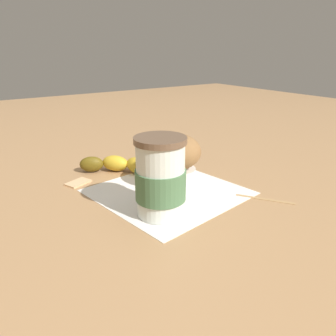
% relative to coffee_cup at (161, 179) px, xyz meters
% --- Properties ---
extents(ground_plane, '(3.00, 3.00, 0.00)m').
position_rel_coffee_cup_xyz_m(ground_plane, '(0.07, -0.06, -0.07)').
color(ground_plane, '#A87C51').
extents(paper_napkin, '(0.30, 0.30, 0.00)m').
position_rel_coffee_cup_xyz_m(paper_napkin, '(0.07, -0.06, -0.07)').
color(paper_napkin, white).
rests_on(paper_napkin, ground_plane).
extents(coffee_cup, '(0.09, 0.09, 0.14)m').
position_rel_coffee_cup_xyz_m(coffee_cup, '(0.00, 0.00, 0.00)').
color(coffee_cup, silver).
rests_on(coffee_cup, paper_napkin).
extents(muffin, '(0.10, 0.10, 0.11)m').
position_rel_coffee_cup_xyz_m(muffin, '(0.08, -0.09, -0.00)').
color(muffin, white).
rests_on(muffin, paper_napkin).
extents(banana, '(0.17, 0.14, 0.04)m').
position_rel_coffee_cup_xyz_m(banana, '(0.21, -0.04, -0.05)').
color(banana, gold).
rests_on(banana, paper_napkin).
extents(sugar_packet, '(0.05, 0.06, 0.01)m').
position_rel_coffee_cup_xyz_m(sugar_packet, '(0.21, 0.07, -0.06)').
color(sugar_packet, '#E0B27F').
rests_on(sugar_packet, ground_plane).
extents(wooden_stirrer, '(0.09, 0.07, 0.00)m').
position_rel_coffee_cup_xyz_m(wooden_stirrer, '(-0.06, -0.20, -0.07)').
color(wooden_stirrer, tan).
rests_on(wooden_stirrer, ground_plane).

